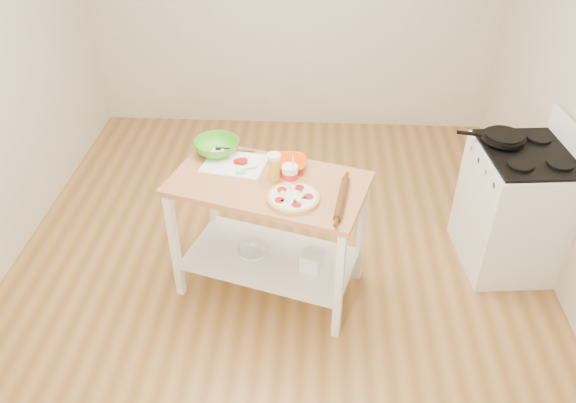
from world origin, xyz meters
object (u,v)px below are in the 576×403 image
at_px(spatula, 245,170).
at_px(rolling_pin, 342,198).
at_px(gas_stove, 514,208).
at_px(beer_pint, 274,166).
at_px(skillet, 503,137).
at_px(pizza, 293,197).
at_px(prep_island, 269,213).
at_px(cutting_board, 235,163).
at_px(knife, 230,149).
at_px(orange_bowl, 289,164).
at_px(shelf_bin, 311,261).
at_px(shelf_glass_bowl, 253,253).
at_px(yogurt_tub, 290,175).
at_px(green_bowl, 217,147).

xyz_separation_m(spatula, rolling_pin, (0.61, -0.28, 0.01)).
height_order(gas_stove, beer_pint, gas_stove).
xyz_separation_m(gas_stove, skillet, (-0.16, 0.13, 0.50)).
bearing_deg(pizza, prep_island, 131.70).
bearing_deg(prep_island, skillet, 18.10).
xyz_separation_m(gas_stove, beer_pint, (-1.69, -0.35, 0.51)).
distance_m(cutting_board, knife, 0.17).
xyz_separation_m(cutting_board, beer_pint, (0.27, -0.15, 0.08)).
relative_size(orange_bowl, shelf_bin, 1.83).
height_order(cutting_board, knife, cutting_board).
bearing_deg(shelf_bin, cutting_board, 152.01).
distance_m(prep_island, spatula, 0.32).
bearing_deg(orange_bowl, shelf_bin, -57.17).
bearing_deg(pizza, skillet, 26.59).
xyz_separation_m(cutting_board, shelf_bin, (0.52, -0.28, -0.58)).
bearing_deg(rolling_pin, prep_island, 157.08).
xyz_separation_m(pizza, beer_pint, (-0.13, 0.22, 0.07)).
distance_m(beer_pint, shelf_glass_bowl, 0.71).
height_order(gas_stove, rolling_pin, gas_stove).
xyz_separation_m(pizza, shelf_bin, (0.12, 0.09, -0.59)).
bearing_deg(yogurt_tub, prep_island, 174.68).
height_order(gas_stove, orange_bowl, gas_stove).
bearing_deg(knife, shelf_bin, -35.93).
height_order(prep_island, green_bowl, green_bowl).
height_order(pizza, orange_bowl, orange_bowl).
xyz_separation_m(beer_pint, yogurt_tub, (0.10, -0.05, -0.03)).
height_order(knife, green_bowl, green_bowl).
xyz_separation_m(prep_island, shelf_glass_bowl, (-0.12, 0.00, -0.36)).
distance_m(orange_bowl, shelf_glass_bowl, 0.70).
xyz_separation_m(cutting_board, yogurt_tub, (0.38, -0.20, 0.05)).
xyz_separation_m(gas_stove, pizza, (-1.56, -0.57, 0.44)).
bearing_deg(cutting_board, spatula, -38.57).
distance_m(gas_stove, cutting_board, 2.02).
relative_size(cutting_board, rolling_pin, 1.08).
bearing_deg(orange_bowl, knife, 156.06).
relative_size(prep_island, green_bowl, 4.56).
height_order(orange_bowl, yogurt_tub, yogurt_tub).
distance_m(pizza, cutting_board, 0.55).
distance_m(prep_island, gas_stove, 1.77).
bearing_deg(rolling_pin, beer_pint, 151.57).
bearing_deg(green_bowl, prep_island, -40.76).
distance_m(gas_stove, rolling_pin, 1.46).
relative_size(skillet, cutting_board, 1.01).
height_order(cutting_board, beer_pint, beer_pint).
xyz_separation_m(prep_island, gas_stove, (1.72, 0.38, -0.18)).
bearing_deg(knife, prep_island, -48.61).
bearing_deg(orange_bowl, cutting_board, 176.86).
xyz_separation_m(cutting_board, shelf_glass_bowl, (0.12, -0.18, -0.61)).
xyz_separation_m(spatula, shelf_bin, (0.44, -0.18, -0.59)).
xyz_separation_m(pizza, shelf_glass_bowl, (-0.29, 0.19, -0.62)).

